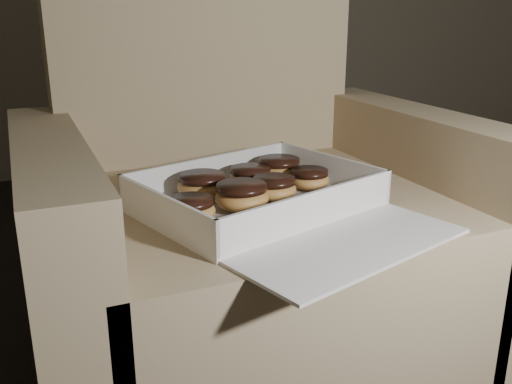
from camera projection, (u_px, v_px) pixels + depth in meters
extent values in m
cube|color=#978160|center=(257.00, 283.00, 1.08)|extent=(0.64, 0.64, 0.37)
cube|color=#978160|center=(203.00, 49.00, 1.21)|extent=(0.64, 0.12, 0.46)
cube|color=#978160|center=(64.00, 287.00, 0.94)|extent=(0.11, 0.64, 0.49)
cube|color=#978160|center=(407.00, 227.00, 1.19)|extent=(0.11, 0.64, 0.49)
cube|color=silver|center=(256.00, 206.00, 0.94)|extent=(0.42, 0.36, 0.01)
cube|color=silver|center=(209.00, 171.00, 1.02)|extent=(0.34, 0.11, 0.05)
cube|color=silver|center=(313.00, 209.00, 0.83)|extent=(0.34, 0.11, 0.05)
cube|color=silver|center=(163.00, 212.00, 0.82)|extent=(0.08, 0.26, 0.05)
cube|color=silver|center=(330.00, 169.00, 1.03)|extent=(0.08, 0.26, 0.05)
cube|color=#C64F5B|center=(331.00, 169.00, 1.04)|extent=(0.08, 0.25, 0.05)
cube|color=silver|center=(352.00, 245.00, 0.79)|extent=(0.38, 0.25, 0.01)
ellipsoid|color=#C18A43|center=(191.00, 211.00, 0.85)|extent=(0.07, 0.07, 0.04)
cylinder|color=black|center=(190.00, 201.00, 0.84)|extent=(0.07, 0.07, 0.01)
ellipsoid|color=#C18A43|center=(279.00, 170.00, 1.05)|extent=(0.08, 0.08, 0.04)
cylinder|color=black|center=(279.00, 161.00, 1.05)|extent=(0.08, 0.08, 0.01)
ellipsoid|color=#C18A43|center=(202.00, 187.00, 0.95)|extent=(0.08, 0.08, 0.04)
cylinder|color=black|center=(202.00, 177.00, 0.95)|extent=(0.08, 0.08, 0.01)
ellipsoid|color=#C18A43|center=(251.00, 179.00, 1.01)|extent=(0.08, 0.08, 0.04)
cylinder|color=black|center=(251.00, 170.00, 1.00)|extent=(0.07, 0.07, 0.01)
ellipsoid|color=#C18A43|center=(274.00, 190.00, 0.95)|extent=(0.08, 0.08, 0.04)
cylinder|color=black|center=(274.00, 181.00, 0.94)|extent=(0.07, 0.07, 0.01)
ellipsoid|color=#C18A43|center=(309.00, 180.00, 1.00)|extent=(0.07, 0.07, 0.03)
cylinder|color=black|center=(310.00, 172.00, 1.00)|extent=(0.06, 0.06, 0.01)
ellipsoid|color=#C18A43|center=(242.00, 198.00, 0.90)|extent=(0.09, 0.09, 0.04)
cylinder|color=black|center=(242.00, 187.00, 0.89)|extent=(0.08, 0.08, 0.01)
ellipsoid|color=black|center=(345.00, 195.00, 0.97)|extent=(0.01, 0.01, 0.00)
ellipsoid|color=black|center=(334.00, 197.00, 0.96)|extent=(0.01, 0.01, 0.00)
ellipsoid|color=black|center=(273.00, 211.00, 0.89)|extent=(0.01, 0.01, 0.00)
ellipsoid|color=black|center=(286.00, 208.00, 0.91)|extent=(0.01, 0.01, 0.00)
ellipsoid|color=black|center=(319.00, 214.00, 0.88)|extent=(0.01, 0.01, 0.00)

